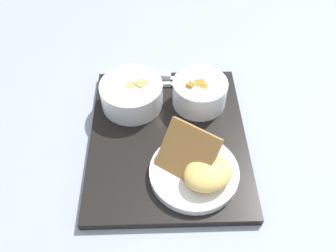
% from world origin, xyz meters
% --- Properties ---
extents(ground_plane, '(4.00, 4.00, 0.00)m').
position_xyz_m(ground_plane, '(0.00, 0.00, 0.00)').
color(ground_plane, '#99A3AD').
extents(serving_tray, '(0.42, 0.35, 0.02)m').
position_xyz_m(serving_tray, '(0.00, 0.00, 0.01)').
color(serving_tray, black).
rests_on(serving_tray, ground_plane).
extents(bowl_salad, '(0.12, 0.12, 0.07)m').
position_xyz_m(bowl_salad, '(-0.10, 0.07, 0.05)').
color(bowl_salad, white).
rests_on(bowl_salad, serving_tray).
extents(bowl_soup, '(0.14, 0.14, 0.06)m').
position_xyz_m(bowl_soup, '(-0.09, -0.08, 0.05)').
color(bowl_soup, white).
rests_on(bowl_soup, serving_tray).
extents(plate_main, '(0.17, 0.17, 0.09)m').
position_xyz_m(plate_main, '(0.10, 0.06, 0.04)').
color(plate_main, white).
rests_on(plate_main, serving_tray).
extents(knife, '(0.02, 0.19, 0.02)m').
position_xyz_m(knife, '(-0.18, -0.01, 0.03)').
color(knife, silver).
rests_on(knife, serving_tray).
extents(spoon, '(0.03, 0.15, 0.01)m').
position_xyz_m(spoon, '(-0.15, -0.01, 0.02)').
color(spoon, silver).
rests_on(spoon, serving_tray).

